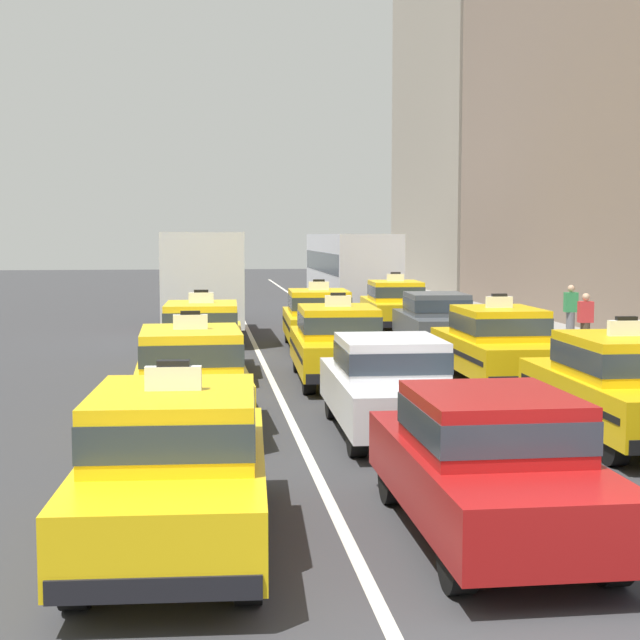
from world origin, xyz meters
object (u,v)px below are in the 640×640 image
object	(u,v)px
taxi_center_third	(337,342)
taxi_center_fourth	(318,318)
taxi_left_third	(202,337)
taxi_left_nearest	(175,464)
taxi_left_second	(191,375)
bus_right_sixth	(349,266)
pedestrian_by_storefront	(585,323)
sedan_center_second	(389,383)
box_truck_left_fourth	(202,281)
taxi_right_second	(622,385)
pedestrian_trailing	(571,313)
sedan_center_nearest	(489,461)
taxi_right_fifth	(395,304)
sedan_left_fifth	(199,297)
sedan_right_fourth	(436,319)
taxi_right_third	(497,344)

from	to	relation	value
taxi_center_third	taxi_center_fourth	distance (m)	5.94
taxi_left_third	taxi_left_nearest	bearing A→B (deg)	-91.26
taxi_left_second	bus_right_sixth	bearing A→B (deg)	75.17
taxi_left_nearest	pedestrian_by_storefront	distance (m)	16.69
taxi_left_second	sedan_center_second	distance (m)	3.30
sedan_center_second	bus_right_sixth	bearing A→B (deg)	82.45
box_truck_left_fourth	taxi_right_second	world-z (taller)	box_truck_left_fourth
taxi_right_second	pedestrian_trailing	xyz separation A→B (m)	(3.90, 11.64, 0.10)
taxi_left_second	bus_right_sixth	xyz separation A→B (m)	(6.56, 24.79, 0.94)
sedan_center_nearest	taxi_right_fifth	size ratio (longest dim) A/B	0.93
sedan_left_fifth	sedan_right_fourth	world-z (taller)	same
sedan_center_nearest	pedestrian_by_storefront	xyz separation A→B (m)	(6.76, 13.47, 0.09)
taxi_left_third	pedestrian_trailing	bearing A→B (deg)	20.64
taxi_left_nearest	sedan_right_fourth	distance (m)	17.30
taxi_center_fourth	pedestrian_by_storefront	world-z (taller)	taxi_center_fourth
taxi_right_second	taxi_right_third	distance (m)	5.58
box_truck_left_fourth	sedan_left_fifth	xyz separation A→B (m)	(-0.12, 6.53, -0.93)
taxi_left_nearest	taxi_left_third	xyz separation A→B (m)	(0.26, 11.92, 0.00)
sedan_left_fifth	bus_right_sixth	distance (m)	8.10
sedan_center_second	pedestrian_by_storefront	xyz separation A→B (m)	(6.78, 8.27, 0.09)
sedan_left_fifth	pedestrian_trailing	bearing A→B (deg)	-44.43
pedestrian_trailing	box_truck_left_fourth	bearing A→B (deg)	160.21
taxi_left_second	sedan_right_fourth	xyz separation A→B (m)	(6.66, 9.88, -0.03)
sedan_center_second	taxi_right_third	size ratio (longest dim) A/B	0.95
sedan_center_second	pedestrian_by_storefront	size ratio (longest dim) A/B	2.78
sedan_left_fifth	pedestrian_trailing	size ratio (longest dim) A/B	2.64
taxi_left_second	taxi_right_third	world-z (taller)	same
taxi_center_fourth	bus_right_sixth	size ratio (longest dim) A/B	0.41
taxi_right_third	sedan_right_fourth	size ratio (longest dim) A/B	1.05
sedan_right_fourth	taxi_right_fifth	size ratio (longest dim) A/B	0.94
taxi_left_nearest	sedan_center_second	size ratio (longest dim) A/B	1.07
taxi_center_fourth	pedestrian_trailing	distance (m)	7.15
sedan_center_nearest	taxi_right_fifth	distance (m)	21.46
taxi_center_third	taxi_right_third	world-z (taller)	same
taxi_left_nearest	taxi_right_fifth	distance (m)	22.09
taxi_center_fourth	bus_right_sixth	bearing A→B (deg)	77.69
taxi_left_third	sedan_left_fifth	world-z (taller)	taxi_left_third
taxi_left_nearest	sedan_center_second	world-z (taller)	taxi_left_nearest
box_truck_left_fourth	sedan_center_nearest	xyz separation A→B (m)	(2.97, -19.67, -0.93)
box_truck_left_fourth	sedan_center_nearest	bearing A→B (deg)	-81.42
box_truck_left_fourth	taxi_right_second	size ratio (longest dim) A/B	1.52
taxi_center_fourth	taxi_right_second	bearing A→B (deg)	-75.25
sedan_center_nearest	taxi_center_third	bearing A→B (deg)	90.37
box_truck_left_fourth	taxi_right_third	size ratio (longest dim) A/B	1.52
sedan_left_fifth	taxi_right_second	xyz separation A→B (m)	(6.56, -21.89, 0.03)
box_truck_left_fourth	sedan_left_fifth	size ratio (longest dim) A/B	1.62
taxi_left_third	bus_right_sixth	size ratio (longest dim) A/B	0.41
taxi_left_nearest	pedestrian_trailing	xyz separation A→B (m)	(10.63, 15.83, 0.10)
box_truck_left_fourth	taxi_left_nearest	bearing A→B (deg)	-90.84
taxi_right_second	taxi_center_third	bearing A→B (deg)	119.37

